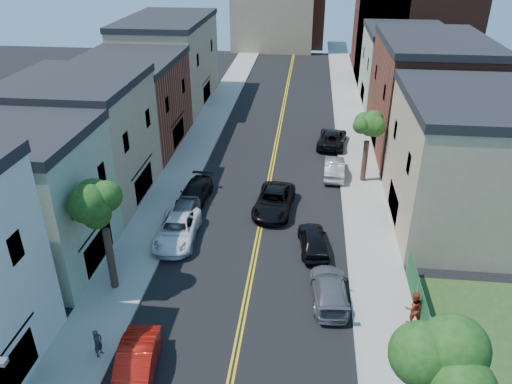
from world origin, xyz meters
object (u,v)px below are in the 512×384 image
(grey_car_right, at_px, (329,289))
(pedestrian_left, at_px, (98,343))
(pedestrian_right, at_px, (413,308))
(grey_car_left, at_px, (183,216))
(dark_car_right_far, at_px, (332,138))
(black_car_left, at_px, (195,193))
(silver_car_right, at_px, (334,168))
(black_car_right, at_px, (314,240))
(black_suv_lane, at_px, (274,201))
(white_pickup, at_px, (177,230))
(red_sedan, at_px, (136,366))

(grey_car_right, xyz_separation_m, pedestrian_left, (-11.43, -5.66, 0.20))
(grey_car_right, distance_m, pedestrian_right, 4.66)
(grey_car_left, height_order, dark_car_right_far, grey_car_left)
(black_car_left, xyz_separation_m, silver_car_right, (11.00, 5.69, 0.06))
(pedestrian_left, bearing_deg, pedestrian_right, -62.57)
(grey_car_left, relative_size, dark_car_right_far, 0.87)
(grey_car_right, distance_m, black_car_right, 5.02)
(grey_car_left, height_order, pedestrian_left, pedestrian_left)
(grey_car_left, bearing_deg, pedestrian_right, -32.26)
(grey_car_right, height_order, pedestrian_right, pedestrian_right)
(black_suv_lane, relative_size, pedestrian_left, 3.75)
(black_car_right, distance_m, pedestrian_left, 14.92)
(white_pickup, distance_m, pedestrian_right, 16.07)
(red_sedan, relative_size, black_car_left, 0.97)
(black_suv_lane, xyz_separation_m, pedestrian_left, (-7.49, -15.55, 0.12))
(black_car_right, bearing_deg, black_car_left, -39.18)
(white_pickup, height_order, grey_car_right, white_pickup)
(red_sedan, distance_m, black_suv_lane, 17.47)
(white_pickup, relative_size, pedestrian_right, 2.88)
(grey_car_left, height_order, black_car_left, grey_car_left)
(red_sedan, bearing_deg, silver_car_right, 59.98)
(white_pickup, bearing_deg, dark_car_right_far, 56.87)
(dark_car_right_far, height_order, pedestrian_right, pedestrian_right)
(dark_car_right_far, relative_size, pedestrian_right, 2.82)
(red_sedan, relative_size, grey_car_right, 0.98)
(grey_car_left, bearing_deg, red_sedan, -87.37)
(grey_car_left, bearing_deg, grey_car_right, -36.20)
(black_car_right, relative_size, dark_car_right_far, 0.80)
(black_car_right, xyz_separation_m, dark_car_right_far, (1.70, 18.49, 0.01))
(dark_car_right_far, xyz_separation_m, pedestrian_right, (3.60, -24.99, 0.36))
(grey_car_left, relative_size, black_car_right, 1.08)
(red_sedan, bearing_deg, black_car_left, 86.64)
(black_car_right, bearing_deg, silver_car_right, -105.60)
(black_car_right, bearing_deg, pedestrian_left, 38.06)
(pedestrian_left, relative_size, pedestrian_right, 0.78)
(black_car_left, height_order, silver_car_right, silver_car_right)
(silver_car_right, xyz_separation_m, dark_car_right_far, (0.00, 6.98, -0.01))
(red_sedan, height_order, silver_car_right, red_sedan)
(red_sedan, distance_m, dark_car_right_far, 31.79)
(red_sedan, bearing_deg, pedestrian_left, 146.82)
(black_car_left, height_order, black_suv_lane, black_suv_lane)
(white_pickup, xyz_separation_m, pedestrian_left, (-1.20, -10.79, 0.13))
(white_pickup, bearing_deg, pedestrian_right, -26.76)
(pedestrian_right, bearing_deg, red_sedan, 3.31)
(black_car_right, bearing_deg, white_pickup, -8.40)
(white_pickup, height_order, pedestrian_right, pedestrian_right)
(white_pickup, distance_m, pedestrian_left, 10.86)
(silver_car_right, bearing_deg, pedestrian_right, 103.19)
(red_sedan, distance_m, grey_car_right, 11.39)
(white_pickup, distance_m, grey_car_left, 1.86)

